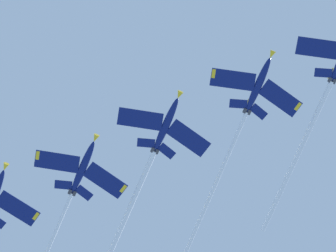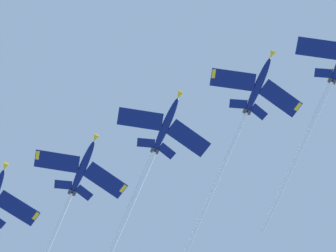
% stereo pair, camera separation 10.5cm
% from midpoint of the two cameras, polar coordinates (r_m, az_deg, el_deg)
% --- Properties ---
extents(jet_lead, '(20.19, 47.84, 8.65)m').
position_cam_midpoint_polar(jet_lead, '(151.20, 11.97, 1.89)').
color(jet_lead, navy).
extents(jet_second, '(20.19, 51.95, 10.18)m').
position_cam_midpoint_polar(jet_second, '(149.96, 5.68, -0.07)').
color(jet_second, navy).
extents(jet_third, '(20.18, 56.14, 10.11)m').
position_cam_midpoint_polar(jet_third, '(150.64, -2.25, -4.73)').
color(jet_third, navy).
extents(jet_fourth, '(20.16, 58.04, 11.02)m').
position_cam_midpoint_polar(jet_fourth, '(153.74, -8.13, -6.71)').
color(jet_fourth, navy).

